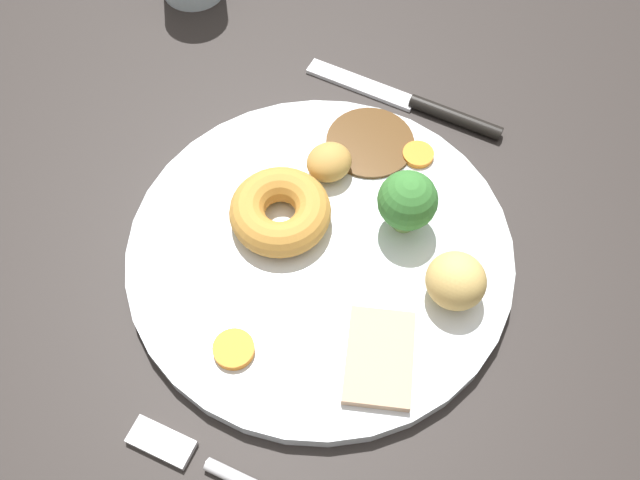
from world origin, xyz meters
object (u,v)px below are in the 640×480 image
Objects in this scene: roast_potato_right at (329,162)px; fork at (225,472)px; meat_slice_main at (379,357)px; carrot_coin_front at (233,349)px; knife at (420,105)px; broccoli_floret at (407,201)px; dinner_plate at (320,251)px; carrot_coin_back at (418,155)px; yorkshire_pudding at (280,211)px; roast_potato_left at (456,281)px.

roast_potato_right is 0.24× the size of fork.
meat_slice_main is 10.22cm from carrot_coin_front.
knife is (10.45, -4.90, -2.30)cm from roast_potato_right.
broccoli_floret reaches higher than roast_potato_right.
roast_potato_right is 17.03cm from carrot_coin_front.
dinner_plate is 4.21× the size of meat_slice_main.
broccoli_floret reaches higher than carrot_coin_back.
carrot_coin_front is at bearing 160.81° from carrot_coin_back.
meat_slice_main reaches higher than knife.
yorkshire_pudding is at bearing -75.40° from fork.
carrot_coin_back reaches higher than fork.
knife is at bearing -22.73° from yorkshire_pudding.
meat_slice_main is 1.60× the size of roast_potato_left.
knife is (6.34, 1.49, -1.19)cm from carrot_coin_back.
fork is (-18.85, -3.58, -2.41)cm from yorkshire_pudding.
fork is at bearing 148.61° from roast_potato_left.
carrot_coin_front is at bearing 176.79° from roast_potato_right.
dinner_plate is at bearing -86.47° from fork.
broccoli_floret is (-2.67, -7.16, 1.79)cm from roast_potato_right.
roast_potato_right is (6.89, 1.78, 2.05)cm from dinner_plate.
fork is at bearing 146.06° from meat_slice_main.
carrot_coin_back is at bearing 6.52° from broccoli_floret.
roast_potato_left reaches higher than yorkshire_pudding.
carrot_coin_back is 7.41cm from broccoli_floret.
dinner_plate is 17.75cm from fork.
knife reaches higher than fork.
meat_slice_main is 16.59cm from roast_potato_right.
roast_potato_left reaches higher than fork.
carrot_coin_back is 0.17× the size of fork.
meat_slice_main is 18.28cm from carrot_coin_back.
meat_slice_main is 12.89cm from fork.
broccoli_floret is at bearing 106.64° from knife.
carrot_coin_front is 22.32cm from carrot_coin_back.
carrot_coin_front reaches higher than fork.
yorkshire_pudding reaches higher than carrot_coin_back.
dinner_plate is 7.96× the size of roast_potato_right.
roast_potato_left is at bearing 119.42° from knife.
roast_potato_left is (-1.50, -14.17, 0.69)cm from yorkshire_pudding.
carrot_coin_back reaches higher than knife.
knife is (27.42, -5.85, -1.27)cm from carrot_coin_front.
knife is (24.46, 3.93, -1.35)cm from meat_slice_main.
broccoli_floret is 0.36× the size of fork.
roast_potato_left is 14.28cm from roast_potato_right.
roast_potato_left reaches higher than meat_slice_main.
roast_potato_left is 12.95cm from carrot_coin_back.
dinner_plate is 1.95× the size of fork.
carrot_coin_front is 1.14× the size of carrot_coin_back.
dinner_plate is 7.84cm from broccoli_floret.
roast_potato_left reaches higher than roast_potato_right.
dinner_plate is 17.62cm from knife.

